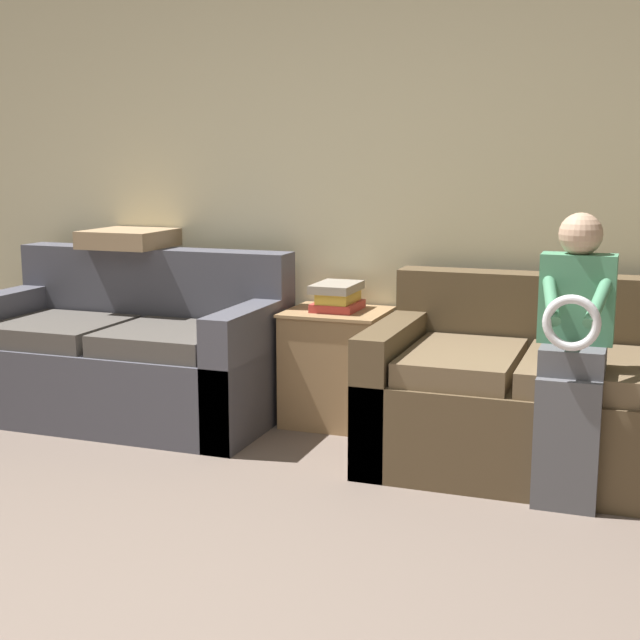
# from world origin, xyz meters

# --- Properties ---
(wall_back) EXTENTS (7.70, 0.06, 2.55)m
(wall_back) POSITION_xyz_m (0.00, 2.94, 1.27)
(wall_back) COLOR beige
(wall_back) RESTS_ON ground_plane
(couch_main) EXTENTS (1.89, 0.99, 0.85)m
(couch_main) POSITION_xyz_m (1.08, 2.36, 0.31)
(couch_main) COLOR brown
(couch_main) RESTS_ON ground_plane
(couch_side) EXTENTS (1.66, 0.86, 0.90)m
(couch_side) POSITION_xyz_m (-1.31, 2.39, 0.33)
(couch_side) COLOR #4C4C56
(couch_side) RESTS_ON ground_plane
(child_left_seated) EXTENTS (0.31, 0.38, 1.19)m
(child_left_seated) POSITION_xyz_m (1.06, 1.95, 0.66)
(child_left_seated) COLOR #56565B
(child_left_seated) RESTS_ON ground_plane
(side_shelf) EXTENTS (0.52, 0.47, 0.61)m
(side_shelf) POSITION_xyz_m (-0.20, 2.66, 0.31)
(side_shelf) COLOR #9E7A51
(side_shelf) RESTS_ON ground_plane
(book_stack) EXTENTS (0.23, 0.32, 0.14)m
(book_stack) POSITION_xyz_m (-0.20, 2.67, 0.69)
(book_stack) COLOR #BC3833
(book_stack) RESTS_ON side_shelf
(throw_pillow) EXTENTS (0.44, 0.44, 0.10)m
(throw_pillow) POSITION_xyz_m (-1.47, 2.68, 0.95)
(throw_pillow) COLOR #A38460
(throw_pillow) RESTS_ON couch_side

